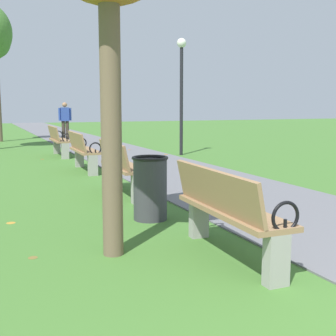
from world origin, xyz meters
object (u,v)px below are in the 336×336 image
trash_bin (150,188)px  park_bench_2 (227,210)px  lamp_post (181,78)px  park_bench_3 (122,166)px  park_bench_4 (83,150)px  park_bench_5 (59,140)px  pedestrian_walking (65,120)px

trash_bin → park_bench_2: bearing=-85.1°
park_bench_2 → trash_bin: bearing=94.9°
lamp_post → park_bench_3: bearing=-124.5°
trash_bin → lamp_post: bearing=61.8°
park_bench_4 → park_bench_5: size_ratio=1.00×
lamp_post → park_bench_2: bearing=-112.3°
park_bench_5 → lamp_post: (3.50, -1.11, 1.82)m
pedestrian_walking → lamp_post: lamp_post is taller
park_bench_4 → lamp_post: bearing=31.7°
park_bench_3 → trash_bin: park_bench_3 is taller
trash_bin → lamp_post: 7.95m
lamp_post → trash_bin: bearing=-118.2°
park_bench_3 → trash_bin: 1.72m
park_bench_3 → lamp_post: bearing=55.5°
park_bench_2 → park_bench_4: size_ratio=1.00×
park_bench_3 → park_bench_5: same height
park_bench_2 → park_bench_3: (0.00, 3.42, 0.00)m
park_bench_4 → trash_bin: park_bench_4 is taller
park_bench_3 → park_bench_4: size_ratio=1.00×
pedestrian_walking → trash_bin: 13.29m
park_bench_5 → park_bench_3: bearing=-90.0°
park_bench_2 → lamp_post: (3.50, 8.51, 1.82)m
park_bench_5 → pedestrian_walking: (1.17, 5.29, 0.44)m
park_bench_4 → trash_bin: bearing=-91.8°
park_bench_2 → park_bench_5: same height
park_bench_5 → lamp_post: 4.10m
park_bench_5 → park_bench_4: bearing=-90.0°
park_bench_3 → park_bench_4: bearing=90.0°
trash_bin → lamp_post: size_ratio=0.24×
pedestrian_walking → park_bench_2: bearing=-94.5°
lamp_post → pedestrian_walking: bearing=110.0°
pedestrian_walking → park_bench_3: bearing=-95.8°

